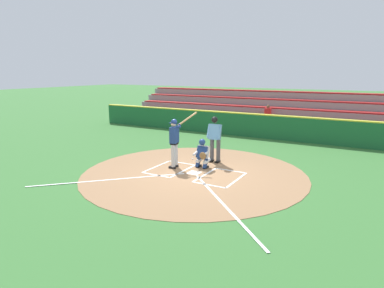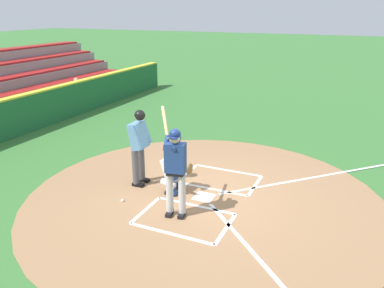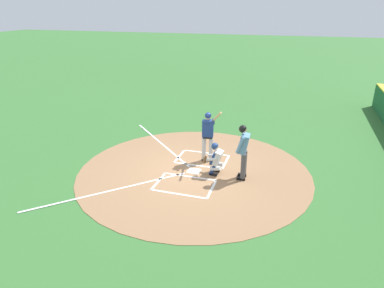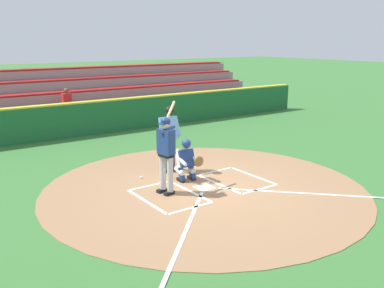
{
  "view_description": "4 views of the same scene",
  "coord_description": "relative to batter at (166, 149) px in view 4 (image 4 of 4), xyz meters",
  "views": [
    {
      "loc": [
        -5.57,
        9.94,
        3.6
      ],
      "look_at": [
        0.51,
        -0.75,
        0.88
      ],
      "focal_mm": 30.88,
      "sensor_mm": 36.0,
      "label": 1
    },
    {
      "loc": [
        7.21,
        2.95,
        4.04
      ],
      "look_at": [
        -0.17,
        -0.37,
        1.18
      ],
      "focal_mm": 35.92,
      "sensor_mm": 36.0,
      "label": 2
    },
    {
      "loc": [
        -10.24,
        -3.1,
        5.36
      ],
      "look_at": [
        0.36,
        0.19,
        0.86
      ],
      "focal_mm": 32.1,
      "sensor_mm": 36.0,
      "label": 3
    },
    {
      "loc": [
        6.02,
        8.01,
        3.62
      ],
      "look_at": [
        -0.44,
        -1.16,
        0.84
      ],
      "focal_mm": 39.61,
      "sensor_mm": 36.0,
      "label": 4
    }
  ],
  "objects": [
    {
      "name": "backstop_wall",
      "position": [
        -0.96,
        -7.27,
        -0.45
      ],
      "size": [
        22.0,
        0.36,
        1.31
      ],
      "color": "#1E6033",
      "rests_on": "ground"
    },
    {
      "name": "plate_umpire",
      "position": [
        -0.98,
        -1.44,
        -0.02
      ],
      "size": [
        0.59,
        0.42,
        1.86
      ],
      "color": "#4C4C51",
      "rests_on": "ground"
    },
    {
      "name": "dirt_circle",
      "position": [
        -0.96,
        0.23,
        -1.09
      ],
      "size": [
        8.0,
        8.0,
        0.01
      ],
      "primitive_type": "cylinder",
      "color": "#99704C",
      "rests_on": "ground"
    },
    {
      "name": "baseball",
      "position": [
        -0.02,
        -1.33,
        -1.06
      ],
      "size": [
        0.07,
        0.07,
        0.07
      ],
      "primitive_type": "sphere",
      "color": "white",
      "rests_on": "ground"
    },
    {
      "name": "bleacher_stand",
      "position": [
        -0.96,
        -10.53,
        -0.25
      ],
      "size": [
        20.0,
        4.25,
        2.33
      ],
      "color": "gray",
      "rests_on": "ground"
    },
    {
      "name": "catcher",
      "position": [
        -0.92,
        -0.5,
        -0.51
      ],
      "size": [
        0.59,
        0.63,
        1.13
      ],
      "color": "black",
      "rests_on": "ground"
    },
    {
      "name": "batter",
      "position": [
        0.0,
        0.0,
        0.0
      ],
      "size": [
        0.86,
        0.85,
        2.13
      ],
      "color": "#BCBCBC",
      "rests_on": "ground"
    },
    {
      "name": "ground_plane",
      "position": [
        -0.96,
        0.23,
        -1.1
      ],
      "size": [
        120.0,
        120.0,
        0.0
      ],
      "primitive_type": "plane",
      "color": "#387033"
    },
    {
      "name": "home_plate_and_chalk",
      "position": [
        -0.96,
        1.11,
        -1.08
      ],
      "size": [
        7.93,
        4.91,
        0.01
      ],
      "color": "white",
      "rests_on": "dirt_circle"
    }
  ]
}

